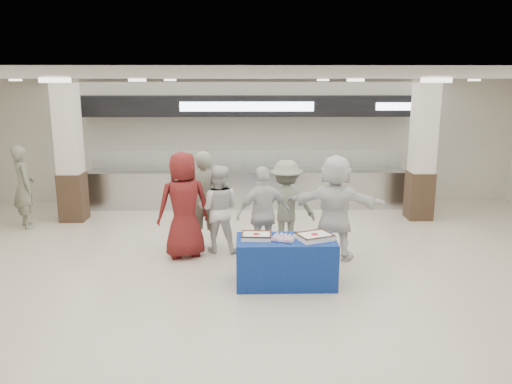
{
  "coord_description": "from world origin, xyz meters",
  "views": [
    {
      "loc": [
        -0.0,
        -7.01,
        3.17
      ],
      "look_at": [
        0.16,
        1.6,
        1.23
      ],
      "focal_mm": 35.0,
      "sensor_mm": 36.0,
      "label": 1
    }
  ],
  "objects_px": {
    "chef_tall": "(219,209)",
    "soldier_bg": "(24,187)",
    "civilian_maroon": "(184,205)",
    "chef_short": "(264,214)",
    "soldier_b": "(286,205)",
    "civilian_white": "(335,207)",
    "sheet_cake_left": "(256,236)",
    "soldier_a": "(204,199)",
    "cupcake_tray": "(283,238)",
    "display_table": "(286,262)",
    "sheet_cake_right": "(315,236)"
  },
  "relations": [
    {
      "from": "cupcake_tray",
      "to": "soldier_b",
      "type": "xyz_separation_m",
      "value": [
        0.18,
        1.76,
        0.08
      ]
    },
    {
      "from": "sheet_cake_right",
      "to": "chef_short",
      "type": "xyz_separation_m",
      "value": [
        -0.76,
        1.12,
        0.05
      ]
    },
    {
      "from": "civilian_white",
      "to": "soldier_bg",
      "type": "distance_m",
      "value": 6.75
    },
    {
      "from": "sheet_cake_left",
      "to": "civilian_white",
      "type": "distance_m",
      "value": 1.84
    },
    {
      "from": "civilian_maroon",
      "to": "civilian_white",
      "type": "distance_m",
      "value": 2.71
    },
    {
      "from": "sheet_cake_left",
      "to": "soldier_b",
      "type": "height_order",
      "value": "soldier_b"
    },
    {
      "from": "chef_short",
      "to": "soldier_bg",
      "type": "distance_m",
      "value": 5.58
    },
    {
      "from": "chef_tall",
      "to": "sheet_cake_left",
      "type": "bearing_deg",
      "value": 121.58
    },
    {
      "from": "civilian_maroon",
      "to": "civilian_white",
      "type": "bearing_deg",
      "value": 156.29
    },
    {
      "from": "chef_short",
      "to": "civilian_white",
      "type": "distance_m",
      "value": 1.29
    },
    {
      "from": "cupcake_tray",
      "to": "chef_short",
      "type": "height_order",
      "value": "chef_short"
    },
    {
      "from": "chef_tall",
      "to": "civilian_white",
      "type": "distance_m",
      "value": 2.15
    },
    {
      "from": "sheet_cake_right",
      "to": "civilian_white",
      "type": "distance_m",
      "value": 1.32
    },
    {
      "from": "soldier_b",
      "to": "soldier_bg",
      "type": "xyz_separation_m",
      "value": [
        -5.59,
        1.54,
        0.05
      ]
    },
    {
      "from": "soldier_a",
      "to": "sheet_cake_left",
      "type": "bearing_deg",
      "value": 118.89
    },
    {
      "from": "sheet_cake_right",
      "to": "cupcake_tray",
      "type": "bearing_deg",
      "value": -178.55
    },
    {
      "from": "civilian_maroon",
      "to": "soldier_b",
      "type": "distance_m",
      "value": 1.93
    },
    {
      "from": "soldier_b",
      "to": "soldier_bg",
      "type": "bearing_deg",
      "value": -14.63
    },
    {
      "from": "display_table",
      "to": "sheet_cake_left",
      "type": "height_order",
      "value": "sheet_cake_left"
    },
    {
      "from": "sheet_cake_left",
      "to": "cupcake_tray",
      "type": "distance_m",
      "value": 0.42
    },
    {
      "from": "sheet_cake_left",
      "to": "soldier_b",
      "type": "relative_size",
      "value": 0.28
    },
    {
      "from": "cupcake_tray",
      "to": "soldier_bg",
      "type": "bearing_deg",
      "value": 148.6
    },
    {
      "from": "civilian_maroon",
      "to": "chef_tall",
      "type": "relative_size",
      "value": 1.18
    },
    {
      "from": "cupcake_tray",
      "to": "soldier_b",
      "type": "height_order",
      "value": "soldier_b"
    },
    {
      "from": "chef_tall",
      "to": "civilian_maroon",
      "type": "bearing_deg",
      "value": 33.17
    },
    {
      "from": "soldier_b",
      "to": "cupcake_tray",
      "type": "bearing_deg",
      "value": 85.11
    },
    {
      "from": "display_table",
      "to": "soldier_b",
      "type": "distance_m",
      "value": 1.79
    },
    {
      "from": "sheet_cake_right",
      "to": "civilian_white",
      "type": "xyz_separation_m",
      "value": [
        0.52,
        1.21,
        0.15
      ]
    },
    {
      "from": "sheet_cake_left",
      "to": "chef_short",
      "type": "distance_m",
      "value": 1.07
    },
    {
      "from": "cupcake_tray",
      "to": "civilian_white",
      "type": "distance_m",
      "value": 1.59
    },
    {
      "from": "chef_tall",
      "to": "soldier_bg",
      "type": "bearing_deg",
      "value": -12.77
    },
    {
      "from": "soldier_a",
      "to": "civilian_white",
      "type": "distance_m",
      "value": 2.5
    },
    {
      "from": "civilian_maroon",
      "to": "chef_short",
      "type": "relative_size",
      "value": 1.14
    },
    {
      "from": "sheet_cake_right",
      "to": "soldier_a",
      "type": "xyz_separation_m",
      "value": [
        -1.88,
        1.9,
        0.14
      ]
    },
    {
      "from": "sheet_cake_left",
      "to": "soldier_bg",
      "type": "xyz_separation_m",
      "value": [
        -4.99,
        3.24,
        0.11
      ]
    },
    {
      "from": "sheet_cake_left",
      "to": "soldier_bg",
      "type": "bearing_deg",
      "value": 147.07
    },
    {
      "from": "soldier_b",
      "to": "chef_tall",
      "type": "bearing_deg",
      "value": 6.41
    },
    {
      "from": "soldier_a",
      "to": "chef_short",
      "type": "bearing_deg",
      "value": 146.12
    },
    {
      "from": "cupcake_tray",
      "to": "civilian_maroon",
      "type": "distance_m",
      "value": 2.19
    },
    {
      "from": "civilian_maroon",
      "to": "soldier_bg",
      "type": "xyz_separation_m",
      "value": [
        -3.71,
        1.95,
        -0.06
      ]
    },
    {
      "from": "cupcake_tray",
      "to": "soldier_a",
      "type": "bearing_deg",
      "value": 126.09
    },
    {
      "from": "chef_short",
      "to": "soldier_b",
      "type": "height_order",
      "value": "soldier_b"
    },
    {
      "from": "soldier_bg",
      "to": "soldier_b",
      "type": "bearing_deg",
      "value": -140.93
    },
    {
      "from": "chef_short",
      "to": "sheet_cake_right",
      "type": "bearing_deg",
      "value": 105.59
    },
    {
      "from": "cupcake_tray",
      "to": "soldier_a",
      "type": "distance_m",
      "value": 2.37
    },
    {
      "from": "sheet_cake_left",
      "to": "civilian_maroon",
      "type": "height_order",
      "value": "civilian_maroon"
    },
    {
      "from": "soldier_a",
      "to": "display_table",
      "type": "bearing_deg",
      "value": 128.63
    },
    {
      "from": "chef_short",
      "to": "soldier_bg",
      "type": "relative_size",
      "value": 0.94
    },
    {
      "from": "display_table",
      "to": "chef_short",
      "type": "height_order",
      "value": "chef_short"
    },
    {
      "from": "sheet_cake_right",
      "to": "chef_short",
      "type": "distance_m",
      "value": 1.35
    }
  ]
}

